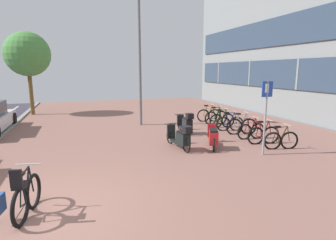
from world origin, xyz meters
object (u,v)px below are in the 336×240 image
object	(u,v)px
bicycle_rack_00	(281,140)
scooter_far	(213,137)
bicycle_rack_04	(230,124)
parking_sign	(266,110)
bicycle_foreground	(24,197)
bicycle_rack_07	(209,115)
bicycle_rack_03	(241,126)
street_tree	(27,54)
bicycle_rack_05	(222,120)
scooter_near	(180,137)
scooter_mid	(186,123)
lamp_post	(140,56)
bicycle_rack_02	(251,131)
bicycle_rack_06	(216,117)
bicycle_rack_01	(263,135)

from	to	relation	value
bicycle_rack_00	scooter_far	distance (m)	2.40
bicycle_rack_04	parking_sign	world-z (taller)	parking_sign
bicycle_rack_04	scooter_far	xyz separation A→B (m)	(-2.07, -2.21, 0.06)
bicycle_foreground	bicycle_rack_07	world-z (taller)	bicycle_foreground
bicycle_rack_03	street_tree	world-z (taller)	street_tree
bicycle_rack_05	scooter_far	world-z (taller)	bicycle_rack_05
bicycle_foreground	scooter_near	distance (m)	5.51
bicycle_rack_03	scooter_mid	distance (m)	2.43
scooter_near	bicycle_rack_00	bearing A→B (deg)	-18.87
bicycle_foreground	lamp_post	bearing A→B (deg)	62.32
bicycle_rack_02	bicycle_rack_04	world-z (taller)	bicycle_rack_04
scooter_far	parking_sign	bearing A→B (deg)	-48.37
scooter_mid	bicycle_rack_02	bearing A→B (deg)	-39.33
bicycle_rack_00	bicycle_rack_06	bearing A→B (deg)	89.75
scooter_mid	parking_sign	xyz separation A→B (m)	(1.24, -3.70, 1.07)
bicycle_rack_03	street_tree	distance (m)	13.44
bicycle_rack_05	lamp_post	bearing A→B (deg)	153.26
scooter_near	scooter_far	size ratio (longest dim) A/B	1.06
scooter_far	bicycle_rack_02	bearing A→B (deg)	16.52
bicycle_rack_03	scooter_far	world-z (taller)	bicycle_rack_03
parking_sign	bicycle_rack_01	bearing A→B (deg)	51.84
bicycle_rack_03	bicycle_rack_01	bearing A→B (deg)	-93.32
bicycle_rack_00	lamp_post	distance (m)	7.61
bicycle_rack_00	bicycle_rack_02	size ratio (longest dim) A/B	1.00
bicycle_rack_03	bicycle_rack_05	xyz separation A→B (m)	(-0.05, 1.59, -0.02)
bicycle_rack_07	scooter_near	world-z (taller)	bicycle_rack_07
scooter_mid	lamp_post	size ratio (longest dim) A/B	0.27
bicycle_foreground	scooter_mid	distance (m)	7.79
bicycle_foreground	bicycle_rack_03	xyz separation A→B (m)	(7.84, 4.43, -0.04)
parking_sign	street_tree	distance (m)	14.58
bicycle_rack_06	bicycle_rack_07	size ratio (longest dim) A/B	1.02
bicycle_foreground	lamp_post	distance (m)	9.40
bicycle_foreground	bicycle_rack_05	xyz separation A→B (m)	(7.79, 6.02, -0.05)
bicycle_rack_05	bicycle_rack_06	xyz separation A→B (m)	(0.11, 0.79, 0.01)
parking_sign	scooter_mid	bearing A→B (deg)	108.54
bicycle_rack_00	bicycle_rack_02	world-z (taller)	bicycle_rack_02
bicycle_rack_01	bicycle_rack_05	distance (m)	3.18
bicycle_rack_05	street_tree	size ratio (longest dim) A/B	0.26
bicycle_foreground	scooter_far	distance (m)	6.43
bicycle_rack_00	bicycle_rack_07	xyz separation A→B (m)	(0.01, 5.57, 0.02)
bicycle_rack_06	lamp_post	bearing A→B (deg)	164.41
bicycle_rack_00	street_tree	xyz separation A→B (m)	(-9.52, 11.29, 3.40)
bicycle_rack_03	parking_sign	bearing A→B (deg)	-109.89
bicycle_rack_01	scooter_far	bearing A→B (deg)	175.11
bicycle_rack_00	bicycle_rack_06	size ratio (longest dim) A/B	0.95
bicycle_rack_01	bicycle_rack_04	distance (m)	2.39
scooter_near	scooter_mid	world-z (taller)	scooter_mid
bicycle_foreground	lamp_post	xyz separation A→B (m)	(4.12, 7.86, 3.08)
bicycle_rack_07	scooter_mid	bearing A→B (deg)	-135.93
bicycle_rack_05	scooter_mid	distance (m)	2.27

